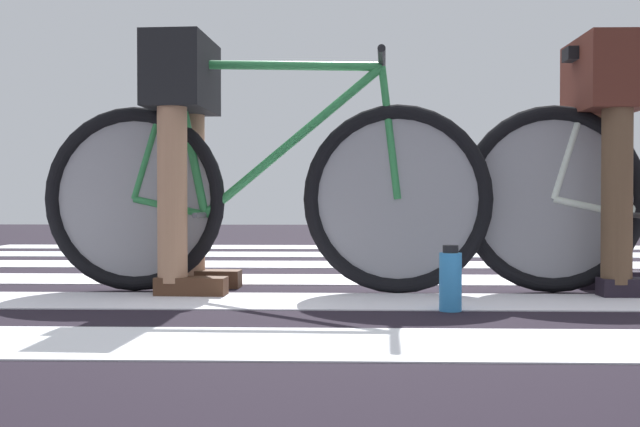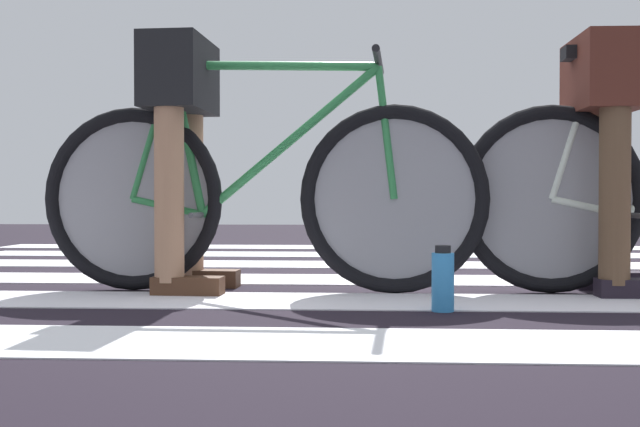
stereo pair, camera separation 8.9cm
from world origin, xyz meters
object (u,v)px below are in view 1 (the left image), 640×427
Objects in this scene: bicycle_1_of_2 at (263,192)px; cyclist_2_of_2 at (605,129)px; cyclist_1_of_2 at (183,128)px; water_bottle at (450,280)px.

bicycle_1_of_2 is 1.33m from cyclist_2_of_2.
cyclist_2_of_2 is (1.62, 0.00, -0.01)m from cyclist_1_of_2.
cyclist_2_of_2 is at bearing 3.21° from cyclist_1_of_2.
cyclist_1_of_2 is 1.21m from water_bottle.
cyclist_1_of_2 is 1.01× the size of cyclist_2_of_2.
cyclist_2_of_2 reaches higher than bicycle_1_of_2.
water_bottle is (0.65, -0.49, -0.29)m from bicycle_1_of_2.
bicycle_1_of_2 is at bearing 143.24° from water_bottle.
cyclist_2_of_2 is at bearing 37.73° from water_bottle.
bicycle_1_of_2 is 0.40m from cyclist_1_of_2.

